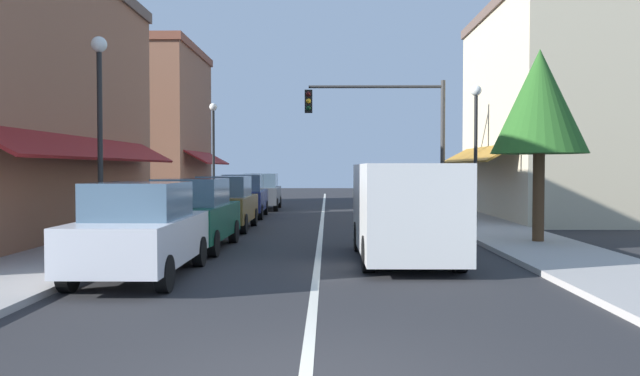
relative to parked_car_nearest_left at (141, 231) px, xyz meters
name	(u,v)px	position (x,y,z in m)	size (l,w,h in m)	color
ground_plane	(322,222)	(3.23, 12.16, -0.88)	(80.00, 80.00, 0.00)	#28282B
sidewalk_left	(177,220)	(-2.27, 12.16, -0.82)	(2.60, 56.00, 0.12)	#A39E99
sidewalk_right	(468,220)	(8.73, 12.16, -0.82)	(2.60, 56.00, 0.12)	#A39E99
lane_center_stripe	(322,222)	(3.23, 12.16, -0.88)	(0.14, 52.00, 0.01)	silver
storefront_right_block	(547,111)	(12.37, 14.16, 3.47)	(6.00, 10.20, 8.69)	beige
storefront_far_left	(143,127)	(-6.51, 22.16, 3.38)	(7.18, 8.20, 8.51)	#8E5B42
parked_car_nearest_left	(141,231)	(0.00, 0.00, 0.00)	(1.79, 4.11, 1.77)	silver
parked_car_second_left	(193,214)	(0.07, 4.08, 0.00)	(1.85, 4.13, 1.77)	#0F4C33
parked_car_third_left	(225,203)	(0.06, 9.07, 0.00)	(1.79, 4.10, 1.77)	brown
parked_car_far_left	(244,196)	(-0.03, 14.29, 0.00)	(1.87, 4.14, 1.77)	navy
parked_car_distant_left	(261,192)	(0.19, 19.09, 0.00)	(1.85, 4.13, 1.77)	#4C5156
van_in_lane	(404,208)	(5.10, 2.27, 0.27)	(2.03, 5.19, 2.12)	silver
traffic_signal_mast_arm	(393,123)	(6.05, 13.49, 2.94)	(5.59, 0.50, 5.52)	#333333
street_lamp_left_near	(100,110)	(-1.78, 2.86, 2.49)	(0.36, 0.36, 5.04)	black
street_lamp_right_mid	(476,132)	(8.33, 9.30, 2.34)	(0.36, 0.36, 4.77)	black
street_lamp_left_far	(213,139)	(-1.83, 17.33, 2.49)	(0.36, 0.36, 5.03)	black
tree_right_near	(540,103)	(8.96, 4.97, 2.86)	(2.47, 2.47, 5.13)	#4C331E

